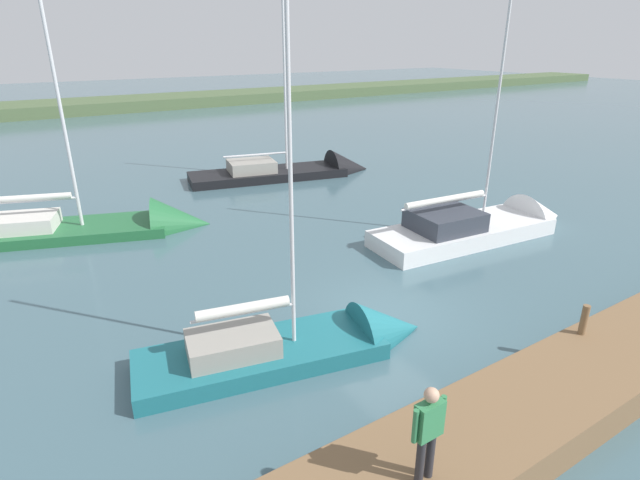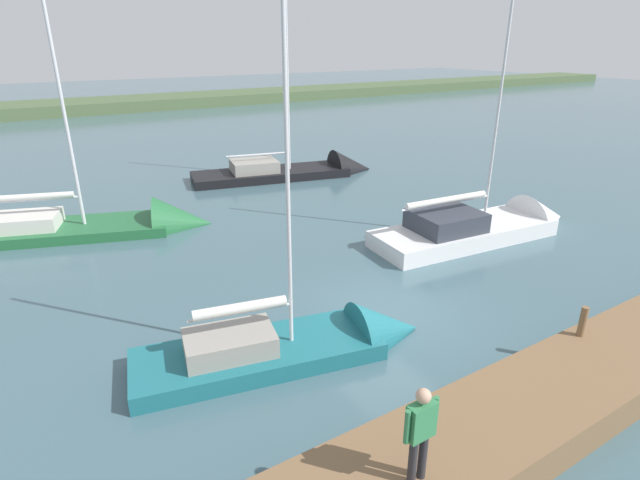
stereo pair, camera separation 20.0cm
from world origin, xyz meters
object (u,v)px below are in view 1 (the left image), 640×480
object	(u,v)px
person_on_dock	(428,428)
sailboat_far_right	(492,227)
sailboat_behind_pier	(313,347)
sailboat_inner_slip	(105,230)
mooring_post_near	(584,320)
sailboat_near_dock	(301,173)

from	to	relation	value
person_on_dock	sailboat_far_right	bearing A→B (deg)	-55.59
sailboat_behind_pier	sailboat_inner_slip	size ratio (longest dim) A/B	0.83
sailboat_behind_pier	sailboat_inner_slip	distance (m)	12.09
sailboat_behind_pier	sailboat_far_right	xyz separation A→B (m)	(-10.57, -3.15, 0.12)
mooring_post_near	person_on_dock	distance (m)	6.33
sailboat_far_right	sailboat_inner_slip	xyz separation A→B (m)	(13.29, -8.63, -0.15)
sailboat_behind_pier	sailboat_far_right	world-z (taller)	sailboat_far_right
sailboat_near_dock	sailboat_far_right	distance (m)	12.44
sailboat_inner_slip	person_on_dock	bearing A→B (deg)	-65.11
mooring_post_near	person_on_dock	size ratio (longest dim) A/B	0.43
sailboat_far_right	person_on_dock	xyz separation A→B (m)	(11.54, 8.09, 1.56)
sailboat_behind_pier	sailboat_near_dock	bearing A→B (deg)	72.31
sailboat_near_dock	sailboat_inner_slip	xyz separation A→B (m)	(11.54, 3.68, -0.03)
mooring_post_near	sailboat_behind_pier	bearing A→B (deg)	-36.25
mooring_post_near	sailboat_inner_slip	distance (m)	17.56
sailboat_near_dock	person_on_dock	world-z (taller)	sailboat_near_dock
sailboat_far_right	person_on_dock	distance (m)	14.18
sailboat_far_right	sailboat_inner_slip	distance (m)	15.85
sailboat_far_right	sailboat_inner_slip	bearing A→B (deg)	152.08
sailboat_inner_slip	sailboat_far_right	bearing A→B (deg)	-14.10
mooring_post_near	sailboat_near_dock	world-z (taller)	sailboat_near_dock
sailboat_behind_pier	person_on_dock	size ratio (longest dim) A/B	5.20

